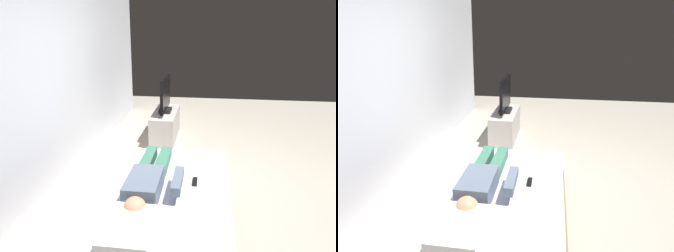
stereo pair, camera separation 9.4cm
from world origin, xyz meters
TOP-DOWN VIEW (x-y plane):
  - ground_plane at (0.00, 0.00)m, footprint 10.00×10.00m
  - back_wall at (0.40, 1.86)m, footprint 6.40×0.10m
  - bed at (-0.94, 0.52)m, footprint 1.92×1.51m
  - pillow at (-1.58, 0.52)m, footprint 0.48×0.34m
  - person at (-0.91, 0.52)m, footprint 1.26×0.46m
  - remote at (-0.76, 0.12)m, footprint 0.15×0.04m
  - tv_stand at (1.74, 0.75)m, footprint 1.10×0.40m
  - tv at (1.74, 0.75)m, footprint 0.88×0.20m

SIDE VIEW (x-z plane):
  - ground_plane at x=0.00m, z-range 0.00..0.00m
  - tv_stand at x=1.74m, z-range 0.00..0.50m
  - bed at x=-0.94m, z-range -0.01..0.53m
  - remote at x=-0.76m, z-range 0.54..0.56m
  - pillow at x=-1.58m, z-range 0.54..0.66m
  - person at x=-0.91m, z-range 0.53..0.71m
  - tv at x=1.74m, z-range 0.49..1.08m
  - back_wall at x=0.40m, z-range 0.00..2.80m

